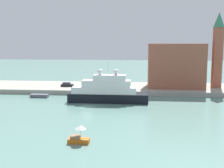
% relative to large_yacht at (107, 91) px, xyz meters
% --- Properties ---
extents(ground, '(400.00, 400.00, 0.00)m').
position_rel_large_yacht_xyz_m(ground, '(-4.50, -6.16, -3.10)').
color(ground, slate).
extents(quay_dock, '(110.00, 21.58, 1.46)m').
position_rel_large_yacht_xyz_m(quay_dock, '(-4.50, 20.63, -2.37)').
color(quay_dock, gray).
rests_on(quay_dock, ground).
extents(large_yacht, '(22.10, 4.41, 11.38)m').
position_rel_large_yacht_xyz_m(large_yacht, '(0.00, 0.00, 0.00)').
color(large_yacht, black).
rests_on(large_yacht, ground).
extents(small_motorboat, '(3.52, 1.81, 3.04)m').
position_rel_large_yacht_xyz_m(small_motorboat, '(-0.92, -33.20, -1.96)').
color(small_motorboat, '#C66019').
rests_on(small_motorboat, ground).
extents(work_barge, '(5.40, 1.97, 0.97)m').
position_rel_large_yacht_xyz_m(work_barge, '(-21.16, 5.26, -2.61)').
color(work_barge, '#595966').
rests_on(work_barge, ground).
extents(harbor_building, '(18.29, 10.96, 14.68)m').
position_rel_large_yacht_xyz_m(harbor_building, '(20.99, 20.15, 5.70)').
color(harbor_building, '#93513D').
rests_on(harbor_building, quay_dock).
extents(bell_tower, '(3.71, 3.71, 24.80)m').
position_rel_large_yacht_xyz_m(bell_tower, '(34.66, 21.02, 11.96)').
color(bell_tower, '#93513D').
rests_on(bell_tower, quay_dock).
extents(parked_car, '(4.19, 1.83, 1.43)m').
position_rel_large_yacht_xyz_m(parked_car, '(-15.83, 18.01, -1.02)').
color(parked_car, black).
rests_on(parked_car, quay_dock).
extents(person_figure, '(0.36, 0.36, 1.64)m').
position_rel_large_yacht_xyz_m(person_figure, '(-10.46, 18.16, -0.88)').
color(person_figure, maroon).
rests_on(person_figure, quay_dock).
extents(mooring_bollard, '(0.54, 0.54, 0.83)m').
position_rel_large_yacht_xyz_m(mooring_bollard, '(-2.92, 10.97, -1.22)').
color(mooring_bollard, black).
rests_on(mooring_bollard, quay_dock).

